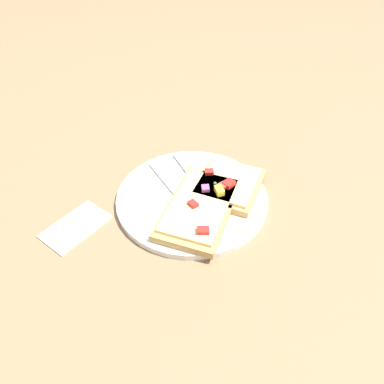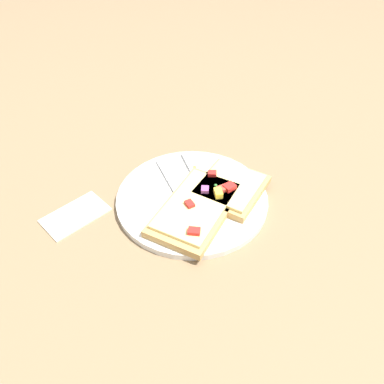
{
  "view_description": "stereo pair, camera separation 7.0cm",
  "coord_description": "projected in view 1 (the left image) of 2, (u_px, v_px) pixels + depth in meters",
  "views": [
    {
      "loc": [
        -0.41,
        -0.32,
        0.49
      ],
      "look_at": [
        0.0,
        0.0,
        0.02
      ],
      "focal_mm": 35.0,
      "sensor_mm": 36.0,
      "label": 1
    },
    {
      "loc": [
        -0.36,
        -0.37,
        0.49
      ],
      "look_at": [
        0.0,
        0.0,
        0.02
      ],
      "focal_mm": 35.0,
      "sensor_mm": 36.0,
      "label": 2
    }
  ],
  "objects": [
    {
      "name": "pizza_slice_main",
      "position": [
        200.0,
        207.0,
        0.67
      ],
      "size": [
        0.22,
        0.17,
        0.03
      ],
      "rotation": [
        0.0,
        0.0,
        0.32
      ],
      "color": "tan",
      "rests_on": "plate"
    },
    {
      "name": "napkin",
      "position": [
        76.0,
        226.0,
        0.66
      ],
      "size": [
        0.11,
        0.07,
        0.01
      ],
      "color": "beige",
      "rests_on": "ground"
    },
    {
      "name": "plate",
      "position": [
        192.0,
        198.0,
        0.71
      ],
      "size": [
        0.29,
        0.29,
        0.01
      ],
      "color": "silver",
      "rests_on": "ground"
    },
    {
      "name": "fork",
      "position": [
        179.0,
        198.0,
        0.7
      ],
      "size": [
        0.1,
        0.2,
        0.01
      ],
      "rotation": [
        0.0,
        0.0,
        4.34
      ],
      "color": "#B7B7BC",
      "rests_on": "plate"
    },
    {
      "name": "ground_plane",
      "position": [
        192.0,
        201.0,
        0.71
      ],
      "size": [
        4.0,
        4.0,
        0.0
      ],
      "primitive_type": "plane",
      "color": "#7F6647"
    },
    {
      "name": "knife",
      "position": [
        194.0,
        177.0,
        0.74
      ],
      "size": [
        0.1,
        0.18,
        0.01
      ],
      "rotation": [
        0.0,
        0.0,
        4.26
      ],
      "color": "#B7B7BC",
      "rests_on": "plate"
    },
    {
      "name": "pizza_slice_corner",
      "position": [
        228.0,
        184.0,
        0.72
      ],
      "size": [
        0.16,
        0.15,
        0.03
      ],
      "rotation": [
        0.0,
        0.0,
        0.27
      ],
      "color": "tan",
      "rests_on": "plate"
    },
    {
      "name": "crumb_scatter",
      "position": [
        212.0,
        181.0,
        0.73
      ],
      "size": [
        0.08,
        0.11,
        0.01
      ],
      "color": "tan",
      "rests_on": "plate"
    }
  ]
}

